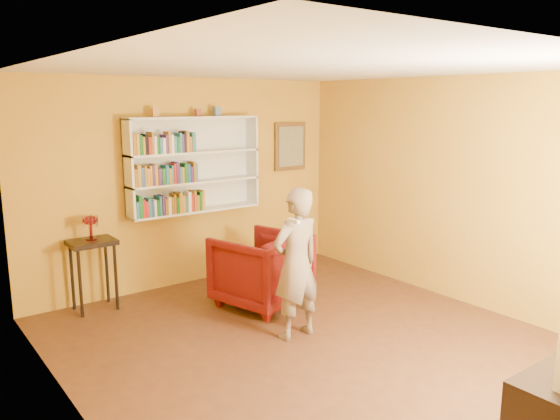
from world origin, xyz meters
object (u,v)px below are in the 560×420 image
(bookshelf, at_px, (192,165))
(ruby_lustre, at_px, (90,222))
(console_table, at_px, (92,252))
(person, at_px, (296,264))
(armchair, at_px, (261,269))

(bookshelf, relative_size, ruby_lustre, 6.27)
(console_table, distance_m, ruby_lustre, 0.35)
(person, bearing_deg, armchair, -105.45)
(bookshelf, bearing_deg, ruby_lustre, -173.53)
(console_table, height_order, ruby_lustre, ruby_lustre)
(person, bearing_deg, bookshelf, -91.63)
(ruby_lustre, bearing_deg, bookshelf, 6.47)
(bookshelf, distance_m, ruby_lustre, 1.52)
(ruby_lustre, distance_m, person, 2.46)
(armchair, bearing_deg, person, 61.15)
(bookshelf, relative_size, console_table, 2.15)
(bookshelf, height_order, ruby_lustre, bookshelf)
(armchair, distance_m, person, 1.05)
(console_table, bearing_deg, ruby_lustre, -38.66)
(ruby_lustre, relative_size, armchair, 0.30)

